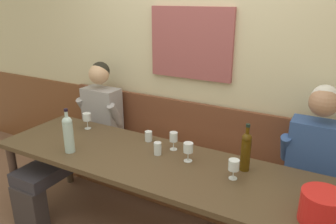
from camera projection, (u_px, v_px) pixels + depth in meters
room_wall_back at (205, 53)px, 2.97m from camera, size 6.80×0.12×2.80m
wood_wainscot_panel at (200, 149)px, 3.24m from camera, size 6.80×0.03×0.92m
wall_bench at (190, 174)px, 3.13m from camera, size 2.98×0.42×0.94m
dining_table at (155, 169)px, 2.47m from camera, size 2.68×0.76×0.73m
person_center_left_seat at (82, 132)px, 3.20m from camera, size 0.49×1.19×1.27m
person_center_right_seat at (308, 187)px, 2.26m from camera, size 0.50×1.19×1.30m
ice_bucket at (322, 208)px, 1.76m from camera, size 0.23×0.23×0.18m
wine_bottle_amber_mid at (246, 150)px, 2.27m from camera, size 0.07×0.07×0.35m
wine_bottle_clear_water at (68, 133)px, 2.54m from camera, size 0.08×0.08×0.36m
wine_glass_near_bucket at (87, 118)px, 3.00m from camera, size 0.07×0.07×0.15m
wine_glass_mid_right at (188, 149)px, 2.41m from camera, size 0.07×0.07×0.15m
wine_glass_center_front at (174, 137)px, 2.59m from camera, size 0.06×0.06×0.15m
wine_glass_by_bottle at (234, 166)px, 2.17m from camera, size 0.07×0.07×0.14m
water_tumbler_center at (158, 148)px, 2.53m from camera, size 0.06×0.06×0.10m
water_tumbler_left at (149, 136)px, 2.77m from camera, size 0.06×0.06×0.09m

